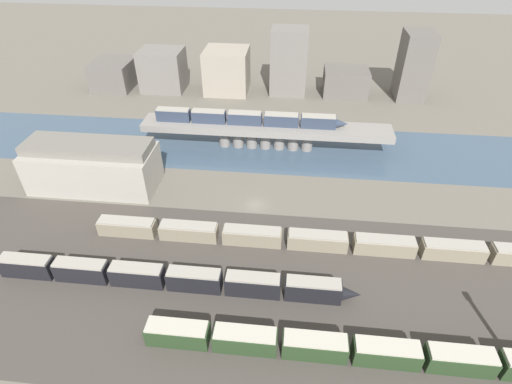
{
  "coord_description": "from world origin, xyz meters",
  "views": [
    {
      "loc": [
        7.67,
        -71.4,
        56.99
      ],
      "look_at": [
        0.0,
        1.32,
        2.8
      ],
      "focal_mm": 28.0,
      "sensor_mm": 36.0,
      "label": 1
    }
  ],
  "objects_px": {
    "train_on_bridge": "(249,118)",
    "warehouse_building": "(93,166)",
    "train_yard_mid": "(171,278)",
    "train_yard_far": "(359,244)",
    "train_yard_near": "(395,354)"
  },
  "relations": [
    {
      "from": "train_on_bridge",
      "to": "train_yard_mid",
      "type": "distance_m",
      "value": 52.66
    },
    {
      "from": "train_yard_far",
      "to": "train_yard_mid",
      "type": "bearing_deg",
      "value": -159.6
    },
    {
      "from": "train_yard_near",
      "to": "train_yard_far",
      "type": "xyz_separation_m",
      "value": [
        -2.95,
        23.62,
        -0.14
      ]
    },
    {
      "from": "train_yard_far",
      "to": "warehouse_building",
      "type": "height_order",
      "value": "warehouse_building"
    },
    {
      "from": "train_on_bridge",
      "to": "warehouse_building",
      "type": "relative_size",
      "value": 1.76
    },
    {
      "from": "train_yard_mid",
      "to": "train_on_bridge",
      "type": "bearing_deg",
      "value": 81.38
    },
    {
      "from": "train_on_bridge",
      "to": "train_yard_near",
      "type": "xyz_separation_m",
      "value": [
        29.54,
        -62.47,
        -6.84
      ]
    },
    {
      "from": "train_yard_near",
      "to": "train_yard_far",
      "type": "bearing_deg",
      "value": 97.13
    },
    {
      "from": "train_on_bridge",
      "to": "warehouse_building",
      "type": "xyz_separation_m",
      "value": [
        -34.63,
        -22.74,
        -3.05
      ]
    },
    {
      "from": "train_on_bridge",
      "to": "train_yard_near",
      "type": "distance_m",
      "value": 69.44
    },
    {
      "from": "warehouse_building",
      "to": "train_yard_mid",
      "type": "bearing_deg",
      "value": -47.16
    },
    {
      "from": "train_yard_mid",
      "to": "train_yard_far",
      "type": "bearing_deg",
      "value": 20.4
    },
    {
      "from": "train_yard_mid",
      "to": "train_yard_far",
      "type": "relative_size",
      "value": 0.61
    },
    {
      "from": "train_yard_far",
      "to": "warehouse_building",
      "type": "xyz_separation_m",
      "value": [
        -61.22,
        16.11,
        3.92
      ]
    },
    {
      "from": "train_on_bridge",
      "to": "train_yard_far",
      "type": "relative_size",
      "value": 0.48
    }
  ]
}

